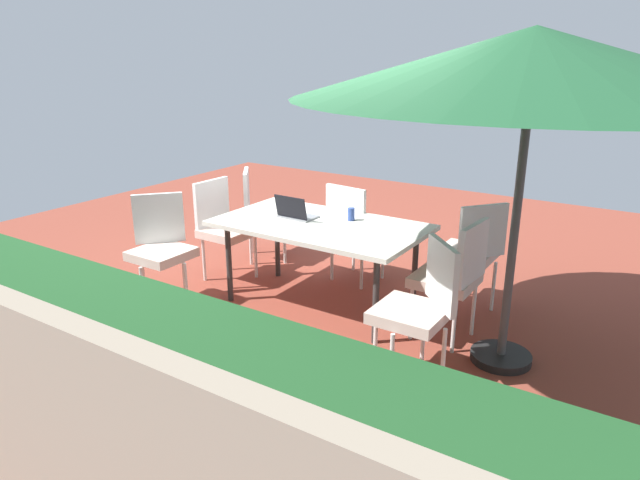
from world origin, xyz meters
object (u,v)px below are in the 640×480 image
chair_south (354,228)px  chair_northeast (161,245)px  chair_east (224,225)px  laptop (296,213)px  chair_northwest (419,305)px  chair_west (453,274)px  patio_umbrella (533,64)px  cup (351,214)px  chair_southeast (261,210)px  chair_southwest (471,249)px  dining_table (320,229)px

chair_south → chair_northeast: 1.81m
chair_east → laptop: size_ratio=3.01×
chair_northwest → chair_west: bearing=136.4°
laptop → patio_umbrella: bearing=178.2°
chair_west → cup: chair_west is taller
chair_south → chair_northwest: (-1.25, 1.30, 0.00)m
cup → chair_southeast: bearing=-18.5°
patio_umbrella → cup: bearing=-12.1°
chair_southeast → laptop: same height
chair_southwest → chair_northeast: 2.70m
chair_northeast → laptop: bearing=-10.7°
chair_east → laptop: (-0.89, 0.03, 0.26)m
chair_west → chair_east: size_ratio=1.00×
dining_table → cup: bearing=-129.8°
chair_south → cup: 0.55m
cup → laptop: bearing=25.6°
dining_table → chair_west: size_ratio=1.82×
chair_southwest → cup: size_ratio=8.73×
chair_southeast → laptop: size_ratio=3.01×
dining_table → chair_east: chair_east is taller
chair_southwest → cup: bearing=-27.2°
chair_southwest → laptop: same height
chair_south → laptop: 0.74m
chair_east → chair_southwest: size_ratio=1.00×
chair_west → chair_northwest: 0.66m
chair_south → dining_table: bearing=99.2°
chair_east → chair_northeast: bearing=178.9°
chair_northeast → chair_northwest: 2.41m
chair_southwest → laptop: size_ratio=3.01×
chair_south → chair_southeast: (1.16, -0.02, 0.00)m
chair_west → laptop: bearing=-85.2°
dining_table → cup: size_ratio=15.90×
cup → chair_southwest: bearing=-155.2°
patio_umbrella → chair_southeast: (2.85, -0.78, -1.54)m
chair_west → chair_east: same height
patio_umbrella → chair_northeast: 3.30m
patio_umbrella → chair_west: (0.45, -0.11, -1.54)m
dining_table → chair_northeast: 1.41m
chair_northeast → chair_northwest: (-2.41, -0.08, 0.00)m
dining_table → chair_east: bearing=-1.9°
chair_west → cup: 1.08m
chair_southwest → cup: (0.94, 0.44, 0.27)m
dining_table → chair_northwest: (-1.22, 0.65, -0.16)m
chair_east → dining_table: bearing=-89.5°
chair_southeast → chair_southwest: (-2.32, 0.02, 0.00)m
chair_northwest → chair_southeast: bearing=-163.5°
patio_umbrella → cup: size_ratio=27.36×
laptop → cup: 0.49m
chair_east → cup: (-1.33, -0.18, 0.27)m
patio_umbrella → chair_east: size_ratio=3.13×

